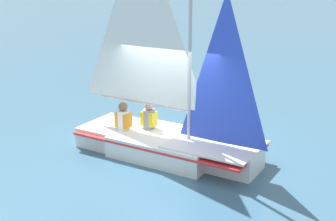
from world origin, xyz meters
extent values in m
plane|color=#38607A|center=(0.00, 0.00, 0.00)|extent=(260.00, 260.00, 0.00)
cube|color=white|center=(0.00, 0.00, 0.25)|extent=(1.74, 2.43, 0.49)
cube|color=white|center=(-0.03, -1.70, 0.25)|extent=(0.95, 1.02, 0.49)
cube|color=white|center=(0.03, 1.70, 0.25)|extent=(1.46, 1.03, 0.49)
cube|color=red|center=(0.00, 0.00, 0.40)|extent=(1.79, 4.30, 0.05)
cube|color=silver|center=(-0.02, -1.20, 0.51)|extent=(1.59, 1.99, 0.04)
cylinder|color=#B7B7BC|center=(-0.01, -0.54, 2.92)|extent=(0.08, 0.08, 4.86)
cylinder|color=#B7B7BC|center=(0.01, 0.69, 1.17)|extent=(0.12, 2.47, 0.07)
pyramid|color=white|center=(0.01, 0.69, 3.22)|extent=(0.10, 2.35, 4.03)
pyramid|color=blue|center=(-0.03, -1.36, 2.20)|extent=(0.08, 1.47, 3.22)
cube|color=black|center=(0.04, 2.26, 0.17)|extent=(0.03, 0.08, 0.34)
cube|color=black|center=(0.22, 0.65, 0.23)|extent=(0.25, 0.28, 0.45)
cylinder|color=gray|center=(0.22, 0.65, 0.71)|extent=(0.31, 0.31, 0.50)
cube|color=yellow|center=(0.22, 0.65, 0.73)|extent=(0.27, 0.35, 0.35)
sphere|color=tan|center=(0.22, 0.65, 1.05)|extent=(0.22, 0.22, 0.22)
cylinder|color=black|center=(0.22, 0.65, 1.14)|extent=(0.21, 0.21, 0.06)
cube|color=black|center=(-0.17, 1.13, 0.23)|extent=(0.25, 0.28, 0.45)
cylinder|color=white|center=(-0.17, 1.13, 0.71)|extent=(0.31, 0.31, 0.50)
cube|color=orange|center=(-0.17, 1.13, 0.73)|extent=(0.27, 0.35, 0.35)
sphere|color=brown|center=(-0.17, 1.13, 1.05)|extent=(0.22, 0.22, 0.22)
camera|label=1|loc=(-8.80, -5.04, 4.25)|focal=50.00mm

